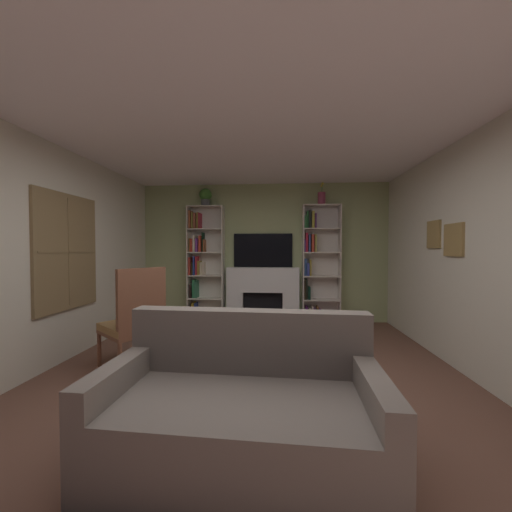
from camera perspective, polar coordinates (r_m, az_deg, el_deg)
ground_plane at (r=3.02m, az=-1.93°, el=-26.03°), size 7.29×7.29×0.00m
wall_back_accent at (r=5.73m, az=1.39°, el=0.68°), size 4.80×0.06×2.63m
wall_left_with_window at (r=3.80m, az=-40.02°, el=-0.04°), size 0.11×6.19×2.63m
ceiling at (r=2.96m, az=-1.98°, el=26.74°), size 4.80×6.19×0.06m
fireplace at (r=5.65m, az=1.31°, el=-7.17°), size 1.46×0.52×1.03m
tv at (r=5.67m, az=1.36°, el=1.09°), size 1.12×0.06×0.64m
bookshelf_left at (r=5.79m, az=-10.33°, el=-1.35°), size 0.68×0.28×2.20m
bookshelf_right at (r=5.65m, az=11.54°, el=-1.76°), size 0.68×0.28×2.20m
potted_plant at (r=5.80m, az=-9.68°, el=11.22°), size 0.23×0.23×0.33m
vase_with_flowers at (r=5.68m, az=12.51°, el=10.83°), size 0.14×0.14×0.41m
couch at (r=2.20m, az=-2.74°, el=-28.17°), size 1.81×0.96×0.93m
armchair at (r=3.77m, az=-22.21°, el=-11.20°), size 0.81×0.80×1.17m
coffee_table at (r=2.86m, az=-0.82°, el=-19.75°), size 0.91×0.52×0.41m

